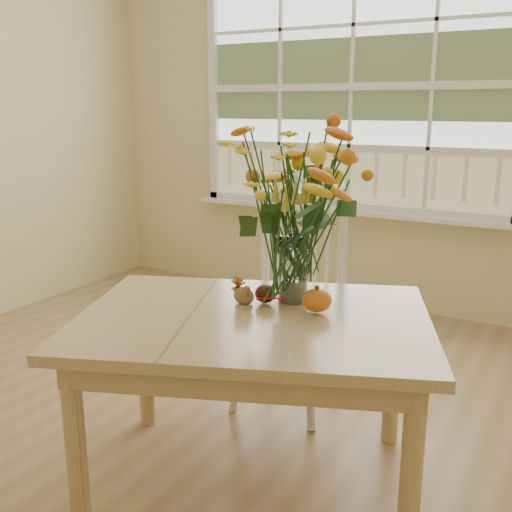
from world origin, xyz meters
The scene contains 9 objects.
floor centered at (0.00, 0.00, -0.01)m, with size 4.00×4.50×0.01m, color #997B4A.
wall_back centered at (0.00, 2.25, 1.35)m, with size 4.00×0.02×2.70m, color beige.
window centered at (0.00, 2.21, 1.53)m, with size 2.42×0.12×1.74m.
dining_table centered at (0.50, -0.03, 0.59)m, with size 1.52×1.31×0.68m.
windsor_chair centered at (0.33, 0.68, 0.56)m, with size 0.49×0.47×1.00m.
flower_vase centered at (0.55, 0.20, 1.06)m, with size 0.53×0.53×0.63m.
pumpkin centered at (0.69, 0.12, 0.72)m, with size 0.11×0.11×0.09m, color #D45719.
turkey_figurine centered at (0.42, 0.04, 0.72)m, with size 0.09×0.07×0.10m.
dark_gourd centered at (0.48, 0.12, 0.72)m, with size 0.12×0.08×0.07m.
Camera 1 is at (1.53, -1.81, 1.42)m, focal length 42.00 mm.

